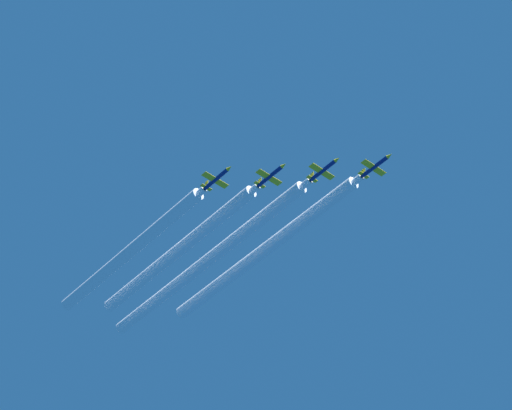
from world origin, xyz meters
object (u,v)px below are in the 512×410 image
(jet_lead, at_px, (376,166))
(jet_third_echelon, at_px, (271,176))
(jet_fourth_echelon, at_px, (217,178))
(jet_second_echelon, at_px, (324,170))

(jet_lead, height_order, jet_third_echelon, jet_lead)
(jet_lead, xyz_separation_m, jet_fourth_echelon, (31.58, -27.48, -4.22))
(jet_fourth_echelon, bearing_deg, jet_lead, 138.97)
(jet_second_echelon, xyz_separation_m, jet_third_echelon, (9.96, -9.80, -1.18))
(jet_third_echelon, bearing_deg, jet_fourth_echelon, -39.27)
(jet_fourth_echelon, bearing_deg, jet_third_echelon, 140.73)
(jet_lead, xyz_separation_m, jet_third_echelon, (20.64, -18.54, -2.91))
(jet_lead, bearing_deg, jet_second_echelon, -39.28)
(jet_lead, distance_m, jet_fourth_echelon, 42.08)
(jet_second_echelon, distance_m, jet_third_echelon, 14.02)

